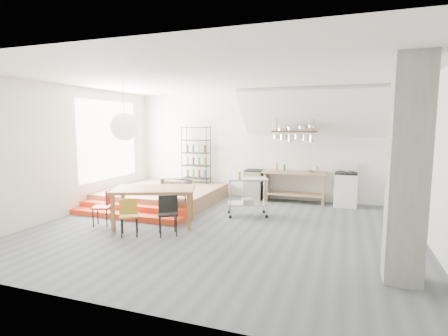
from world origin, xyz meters
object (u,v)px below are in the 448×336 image
at_px(mini_fridge, 254,185).
at_px(rolling_cart, 248,191).
at_px(dining_table, 154,192).
at_px(stove, 346,189).

bearing_deg(mini_fridge, rolling_cart, -80.25).
height_order(dining_table, mini_fridge, mini_fridge).
distance_m(dining_table, rolling_cart, 2.29).
bearing_deg(rolling_cart, stove, 18.56).
xyz_separation_m(rolling_cart, mini_fridge, (-0.33, 1.94, -0.16)).
height_order(stove, rolling_cart, stove).
bearing_deg(stove, rolling_cart, -140.02).
xyz_separation_m(stove, dining_table, (-4.02, -3.36, 0.27)).
xyz_separation_m(stove, rolling_cart, (-2.26, -1.90, 0.13)).
bearing_deg(dining_table, rolling_cart, 18.54).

